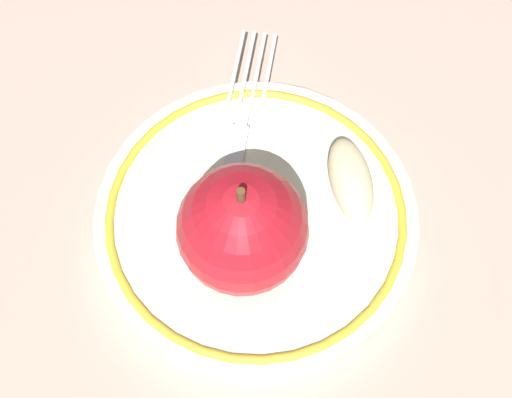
{
  "coord_description": "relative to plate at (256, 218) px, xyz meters",
  "views": [
    {
      "loc": [
        -0.17,
        -0.05,
        0.44
      ],
      "look_at": [
        0.02,
        0.02,
        0.04
      ],
      "focal_mm": 50.0,
      "sensor_mm": 36.0,
      "label": 1
    }
  ],
  "objects": [
    {
      "name": "fork",
      "position": [
        0.04,
        0.03,
        0.01
      ],
      "size": [
        0.19,
        0.05,
        0.0
      ],
      "rotation": [
        0.0,
        0.0,
        0.19
      ],
      "color": "silver",
      "rests_on": "plate"
    },
    {
      "name": "apple_slice_front",
      "position": [
        0.04,
        -0.05,
        0.02
      ],
      "size": [
        0.07,
        0.05,
        0.02
      ],
      "primitive_type": "ellipsoid",
      "rotation": [
        0.0,
        0.0,
        0.5
      ],
      "color": "beige",
      "rests_on": "plate"
    },
    {
      "name": "plate",
      "position": [
        0.0,
        0.0,
        0.0
      ],
      "size": [
        0.22,
        0.22,
        0.02
      ],
      "color": "silver",
      "rests_on": "ground_plane"
    },
    {
      "name": "apple_red_whole",
      "position": [
        -0.03,
        -0.0,
        0.05
      ],
      "size": [
        0.08,
        0.08,
        0.09
      ],
      "color": "#B51824",
      "rests_on": "plate"
    },
    {
      "name": "ground_plane",
      "position": [
        -0.02,
        -0.02,
        -0.01
      ],
      "size": [
        2.0,
        2.0,
        0.0
      ],
      "primitive_type": "plane",
      "color": "#B8A090"
    }
  ]
}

